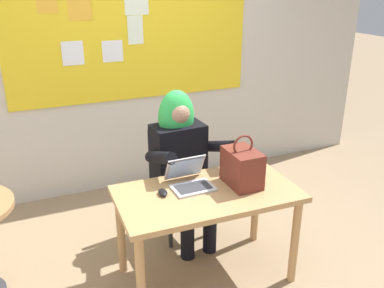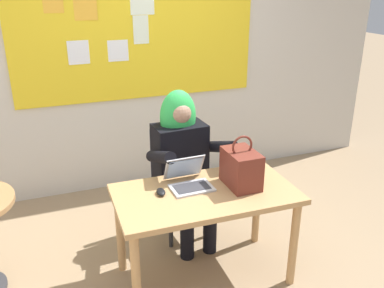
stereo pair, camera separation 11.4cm
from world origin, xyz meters
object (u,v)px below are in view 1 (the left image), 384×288
person_costumed (182,155)px  computer_mouse (163,193)px  desk_main (207,204)px  handbag (242,167)px  laptop (190,180)px  chair_at_desk (175,175)px

person_costumed → computer_mouse: size_ratio=12.20×
desk_main → person_costumed: person_costumed is taller
computer_mouse → handbag: 0.58m
person_costumed → handbag: size_ratio=3.36×
desk_main → laptop: size_ratio=4.22×
computer_mouse → handbag: bearing=-2.5°
laptop → handbag: bearing=-21.5°
laptop → desk_main: bearing=-60.3°
desk_main → laptop: (-0.08, 0.13, 0.14)m
chair_at_desk → person_costumed: size_ratio=0.72×
chair_at_desk → person_costumed: 0.27m
laptop → computer_mouse: size_ratio=2.90×
desk_main → laptop: 0.21m
desk_main → handbag: bearing=-0.1°
person_costumed → laptop: person_costumed is taller
desk_main → laptop: laptop is taller
desk_main → person_costumed: 0.59m
chair_at_desk → person_costumed: bearing=-0.1°
computer_mouse → chair_at_desk: bearing=67.2°
laptop → computer_mouse: 0.23m
computer_mouse → handbag: handbag is taller
laptop → handbag: (0.34, -0.13, 0.09)m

